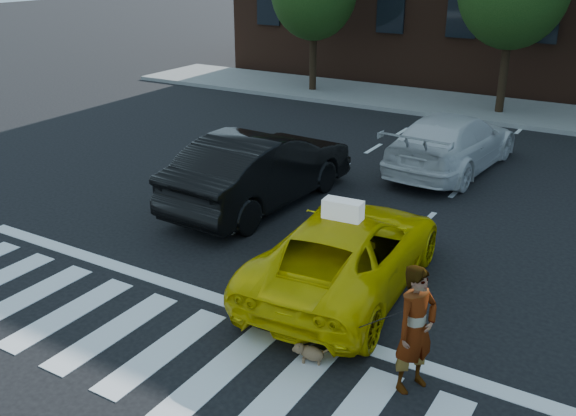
{
  "coord_description": "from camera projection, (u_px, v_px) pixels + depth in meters",
  "views": [
    {
      "loc": [
        5.63,
        -5.8,
        5.42
      ],
      "look_at": [
        0.08,
        3.37,
        1.1
      ],
      "focal_mm": 40.0,
      "sensor_mm": 36.0,
      "label": 1
    }
  ],
  "objects": [
    {
      "name": "stop_line",
      "position": [
        229.0,
        303.0,
        10.6
      ],
      "size": [
        12.0,
        0.3,
        0.01
      ],
      "primitive_type": "cube",
      "color": "silver",
      "rests_on": "ground"
    },
    {
      "name": "dog",
      "position": [
        309.0,
        352.0,
        9.01
      ],
      "size": [
        0.51,
        0.31,
        0.3
      ],
      "rotation": [
        0.0,
        0.0,
        0.33
      ],
      "color": "olive",
      "rests_on": "ground"
    },
    {
      "name": "taxi_sign",
      "position": [
        343.0,
        210.0,
        10.41
      ],
      "size": [
        0.67,
        0.33,
        0.32
      ],
      "primitive_type": "cube",
      "rotation": [
        0.0,
        0.0,
        3.22
      ],
      "color": "white",
      "rests_on": "taxi"
    },
    {
      "name": "woman",
      "position": [
        416.0,
        329.0,
        8.25
      ],
      "size": [
        0.65,
        0.76,
        1.78
      ],
      "primitive_type": "imported",
      "rotation": [
        0.0,
        0.0,
        1.15
      ],
      "color": "#999999",
      "rests_on": "ground"
    },
    {
      "name": "sidewalk_far",
      "position": [
        488.0,
        109.0,
        23.19
      ],
      "size": [
        30.0,
        4.0,
        0.15
      ],
      "primitive_type": "cube",
      "color": "slate",
      "rests_on": "ground"
    },
    {
      "name": "ground",
      "position": [
        164.0,
        351.0,
        9.34
      ],
      "size": [
        120.0,
        120.0,
        0.0
      ],
      "primitive_type": "plane",
      "color": "black",
      "rests_on": "ground"
    },
    {
      "name": "crosswalk",
      "position": [
        164.0,
        351.0,
        9.33
      ],
      "size": [
        13.0,
        2.4,
        0.01
      ],
      "primitive_type": "cube",
      "color": "silver",
      "rests_on": "ground"
    },
    {
      "name": "black_sedan",
      "position": [
        261.0,
        168.0,
        14.44
      ],
      "size": [
        2.05,
        5.25,
        1.7
      ],
      "primitive_type": "imported",
      "rotation": [
        0.0,
        0.0,
        3.09
      ],
      "color": "black",
      "rests_on": "ground"
    },
    {
      "name": "taxi",
      "position": [
        347.0,
        251.0,
        10.88
      ],
      "size": [
        2.63,
        5.01,
        1.35
      ],
      "primitive_type": "imported",
      "rotation": [
        0.0,
        0.0,
        3.22
      ],
      "color": "#DAC004",
      "rests_on": "ground"
    },
    {
      "name": "white_suv",
      "position": [
        452.0,
        142.0,
        16.79
      ],
      "size": [
        2.46,
        5.31,
        1.5
      ],
      "primitive_type": "imported",
      "rotation": [
        0.0,
        0.0,
        3.07
      ],
      "color": "silver",
      "rests_on": "ground"
    }
  ]
}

